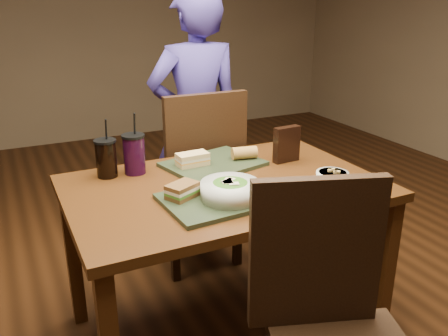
{
  "coord_description": "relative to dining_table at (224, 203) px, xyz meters",
  "views": [
    {
      "loc": [
        -0.81,
        -1.67,
        1.5
      ],
      "look_at": [
        0.0,
        0.0,
        0.82
      ],
      "focal_mm": 38.0,
      "sensor_mm": 36.0,
      "label": 1
    }
  ],
  "objects": [
    {
      "name": "ground",
      "position": [
        0.0,
        0.0,
        -0.66
      ],
      "size": [
        6.0,
        6.0,
        0.0
      ],
      "primitive_type": "plane",
      "color": "#381C0B",
      "rests_on": "ground"
    },
    {
      "name": "dining_table",
      "position": [
        0.0,
        0.0,
        0.0
      ],
      "size": [
        1.3,
        0.85,
        0.75
      ],
      "color": "#44240D",
      "rests_on": "ground"
    },
    {
      "name": "chair_near",
      "position": [
        0.02,
        -0.72,
        -0.11
      ],
      "size": [
        0.54,
        0.56,
        0.99
      ],
      "color": "black",
      "rests_on": "ground"
    },
    {
      "name": "chair_far",
      "position": [
        0.14,
        0.6,
        -0.08
      ],
      "size": [
        0.46,
        0.46,
        1.04
      ],
      "color": "black",
      "rests_on": "ground"
    },
    {
      "name": "diner",
      "position": [
        0.24,
        0.87,
        0.12
      ],
      "size": [
        0.6,
        0.42,
        1.56
      ],
      "primitive_type": "imported",
      "rotation": [
        0.0,
        0.0,
        3.07
      ],
      "color": "#3C2D7E",
      "rests_on": "ground"
    },
    {
      "name": "tray_near",
      "position": [
        -0.1,
        -0.16,
        0.1
      ],
      "size": [
        0.44,
        0.34,
        0.02
      ],
      "primitive_type": "cube",
      "rotation": [
        0.0,
        0.0,
        0.06
      ],
      "color": "black",
      "rests_on": "dining_table"
    },
    {
      "name": "tray_far",
      "position": [
        0.05,
        0.22,
        0.1
      ],
      "size": [
        0.48,
        0.41,
        0.02
      ],
      "primitive_type": "cube",
      "rotation": [
        0.0,
        0.0,
        0.23
      ],
      "color": "black",
      "rests_on": "dining_table"
    },
    {
      "name": "salad_bowl",
      "position": [
        -0.07,
        -0.19,
        0.15
      ],
      "size": [
        0.23,
        0.23,
        0.08
      ],
      "color": "silver",
      "rests_on": "tray_near"
    },
    {
      "name": "soup_bowl",
      "position": [
        0.4,
        -0.21,
        0.12
      ],
      "size": [
        0.22,
        0.22,
        0.07
      ],
      "color": "white",
      "rests_on": "dining_table"
    },
    {
      "name": "sandwich_near",
      "position": [
        -0.22,
        -0.1,
        0.14
      ],
      "size": [
        0.14,
        0.13,
        0.06
      ],
      "color": "#593819",
      "rests_on": "tray_near"
    },
    {
      "name": "sandwich_far",
      "position": [
        -0.05,
        0.23,
        0.14
      ],
      "size": [
        0.15,
        0.08,
        0.06
      ],
      "color": "tan",
      "rests_on": "tray_far"
    },
    {
      "name": "baguette_near",
      "position": [
        0.03,
        -0.29,
        0.13
      ],
      "size": [
        0.11,
        0.07,
        0.05
      ],
      "primitive_type": "cylinder",
      "rotation": [
        0.0,
        1.57,
        0.24
      ],
      "color": "#AD7533",
      "rests_on": "tray_near"
    },
    {
      "name": "baguette_far",
      "position": [
        0.21,
        0.2,
        0.14
      ],
      "size": [
        0.13,
        0.08,
        0.06
      ],
      "primitive_type": "cylinder",
      "rotation": [
        0.0,
        1.57,
        -0.2
      ],
      "color": "#AD7533",
      "rests_on": "tray_far"
    },
    {
      "name": "cup_cola",
      "position": [
        -0.42,
        0.3,
        0.18
      ],
      "size": [
        0.1,
        0.1,
        0.26
      ],
      "color": "black",
      "rests_on": "dining_table"
    },
    {
      "name": "cup_berry",
      "position": [
        -0.3,
        0.29,
        0.18
      ],
      "size": [
        0.1,
        0.1,
        0.27
      ],
      "color": "black",
      "rests_on": "dining_table"
    },
    {
      "name": "chip_bag",
      "position": [
        0.39,
        0.13,
        0.18
      ],
      "size": [
        0.13,
        0.05,
        0.17
      ],
      "primitive_type": "cube",
      "rotation": [
        0.0,
        0.0,
        0.07
      ],
      "color": "black",
      "rests_on": "dining_table"
    }
  ]
}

